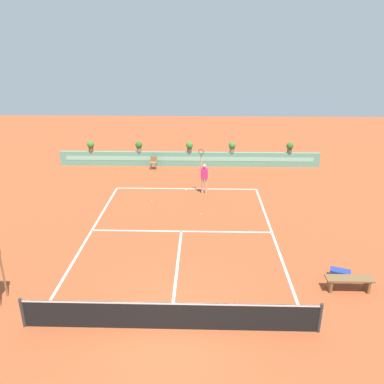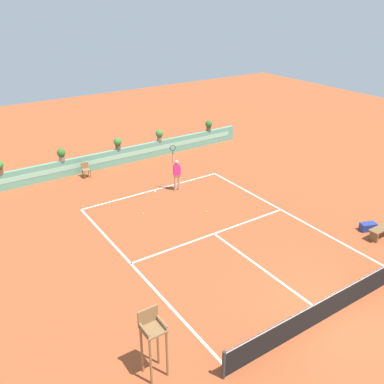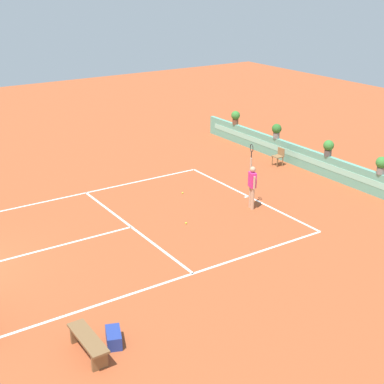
# 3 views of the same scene
# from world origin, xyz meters

# --- Properties ---
(ground_plane) EXTENTS (60.00, 60.00, 0.00)m
(ground_plane) POSITION_xyz_m (0.00, 6.00, 0.00)
(ground_plane) COLOR #A84C28
(court_lines) EXTENTS (8.32, 11.94, 0.01)m
(court_lines) POSITION_xyz_m (0.00, 6.72, 0.00)
(court_lines) COLOR white
(court_lines) RESTS_ON ground
(net) EXTENTS (8.92, 0.10, 1.00)m
(net) POSITION_xyz_m (0.00, 0.00, 0.51)
(net) COLOR #333333
(net) RESTS_ON ground
(back_wall_barrier) EXTENTS (18.00, 0.21, 1.00)m
(back_wall_barrier) POSITION_xyz_m (0.00, 16.39, 0.50)
(back_wall_barrier) COLOR #60A88E
(back_wall_barrier) RESTS_ON ground
(umpire_chair) EXTENTS (0.60, 0.60, 2.14)m
(umpire_chair) POSITION_xyz_m (-5.90, 1.26, 1.34)
(umpire_chair) COLOR olive
(umpire_chair) RESTS_ON ground
(ball_kid_chair) EXTENTS (0.44, 0.44, 0.85)m
(ball_kid_chair) POSITION_xyz_m (-2.38, 15.66, 0.48)
(ball_kid_chair) COLOR olive
(ball_kid_chair) RESTS_ON ground
(bench_courtside) EXTENTS (1.60, 0.44, 0.51)m
(bench_courtside) POSITION_xyz_m (6.01, 2.09, 0.38)
(bench_courtside) COLOR brown
(bench_courtside) RESTS_ON ground
(gear_bag) EXTENTS (0.78, 0.58, 0.36)m
(gear_bag) POSITION_xyz_m (5.95, 2.79, 0.18)
(gear_bag) COLOR navy
(gear_bag) RESTS_ON ground
(tennis_player) EXTENTS (0.60, 0.32, 2.58)m
(tennis_player) POSITION_xyz_m (1.04, 11.19, 1.05)
(tennis_player) COLOR tan
(tennis_player) RESTS_ON ground
(tennis_ball_near_baseline) EXTENTS (0.07, 0.07, 0.07)m
(tennis_ball_near_baseline) POSITION_xyz_m (0.89, 8.22, 0.03)
(tennis_ball_near_baseline) COLOR #CCE033
(tennis_ball_near_baseline) RESTS_ON ground
(tennis_ball_mid_court) EXTENTS (0.07, 0.07, 0.07)m
(tennis_ball_mid_court) POSITION_xyz_m (-1.78, 9.76, 0.03)
(tennis_ball_mid_court) COLOR #CCE033
(tennis_ball_mid_court) RESTS_ON ground
(potted_plant_centre) EXTENTS (0.48, 0.48, 0.72)m
(potted_plant_centre) POSITION_xyz_m (0.04, 16.39, 1.41)
(potted_plant_centre) COLOR #514C47
(potted_plant_centre) RESTS_ON back_wall_barrier
(potted_plant_far_right) EXTENTS (0.48, 0.48, 0.72)m
(potted_plant_far_right) POSITION_xyz_m (6.88, 16.39, 1.41)
(potted_plant_far_right) COLOR #514C47
(potted_plant_far_right) RESTS_ON back_wall_barrier
(potted_plant_left) EXTENTS (0.48, 0.48, 0.72)m
(potted_plant_left) POSITION_xyz_m (-3.45, 16.39, 1.41)
(potted_plant_left) COLOR gray
(potted_plant_left) RESTS_ON back_wall_barrier
(potted_plant_right) EXTENTS (0.48, 0.48, 0.72)m
(potted_plant_right) POSITION_xyz_m (2.96, 16.39, 1.41)
(potted_plant_right) COLOR gray
(potted_plant_right) RESTS_ON back_wall_barrier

